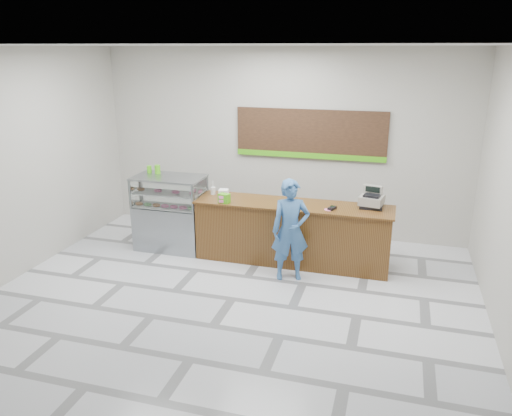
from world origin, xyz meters
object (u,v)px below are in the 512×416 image
(display_case, at_px, (170,212))
(customer, at_px, (290,230))
(cash_register, at_px, (372,200))
(sales_counter, at_px, (292,233))
(serving_tray, at_px, (290,203))

(display_case, relative_size, customer, 0.83)
(cash_register, bearing_deg, display_case, -166.65)
(sales_counter, distance_m, serving_tray, 0.53)
(sales_counter, relative_size, cash_register, 7.58)
(serving_tray, xyz_separation_m, customer, (0.14, -0.58, -0.24))
(display_case, distance_m, serving_tray, 2.21)
(cash_register, bearing_deg, sales_counter, -161.84)
(cash_register, height_order, customer, customer)
(serving_tray, distance_m, customer, 0.65)
(display_case, distance_m, cash_register, 3.50)
(sales_counter, height_order, customer, customer)
(serving_tray, bearing_deg, sales_counter, 34.11)
(sales_counter, relative_size, display_case, 2.45)
(sales_counter, height_order, cash_register, cash_register)
(display_case, xyz_separation_m, cash_register, (3.47, 0.17, 0.48))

